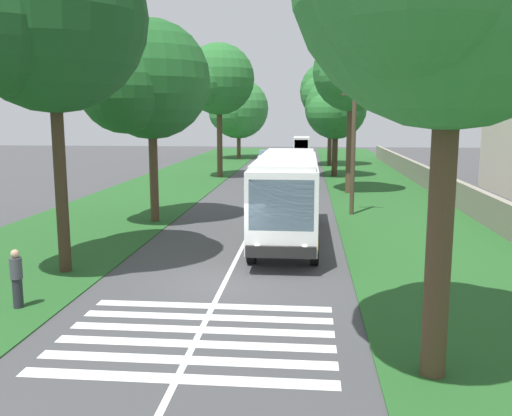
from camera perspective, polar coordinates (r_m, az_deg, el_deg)
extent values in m
plane|color=#424244|center=(18.46, -3.24, -7.66)|extent=(160.00, 160.00, 0.00)
cube|color=#235623|center=(34.63, -13.06, 0.24)|extent=(120.00, 8.00, 0.04)
cube|color=#235623|center=(33.36, 14.77, -0.18)|extent=(120.00, 8.00, 0.04)
cube|color=silver|center=(33.00, 0.59, 0.01)|extent=(110.00, 0.16, 0.01)
cube|color=white|center=(24.11, 3.20, 1.52)|extent=(11.00, 2.50, 2.90)
cube|color=slate|center=(24.34, 3.24, 2.83)|extent=(9.68, 2.54, 0.85)
cube|color=slate|center=(18.67, 2.60, 0.26)|extent=(0.08, 2.20, 1.74)
cube|color=orange|center=(24.27, 3.18, -0.82)|extent=(10.78, 2.53, 0.36)
cube|color=white|center=(23.95, 3.24, 5.17)|extent=(10.56, 2.30, 0.18)
cube|color=black|center=(18.87, 2.54, -4.53)|extent=(0.16, 2.40, 0.40)
sphere|color=#F2EDCC|center=(18.95, 0.12, -4.05)|extent=(0.24, 0.24, 0.24)
sphere|color=#F2EDCC|center=(18.88, 5.00, -4.14)|extent=(0.24, 0.24, 0.24)
cylinder|color=black|center=(20.65, -0.44, -4.20)|extent=(1.10, 0.32, 1.10)
cylinder|color=black|center=(27.87, 1.07, -0.62)|extent=(1.10, 0.32, 1.10)
cylinder|color=black|center=(20.56, 5.97, -4.32)|extent=(1.10, 0.32, 1.10)
cylinder|color=black|center=(27.80, 5.81, -0.69)|extent=(1.10, 0.32, 1.10)
cube|color=silver|center=(12.27, -8.11, -16.88)|extent=(0.45, 6.80, 0.01)
cube|color=silver|center=(13.06, -7.17, -15.16)|extent=(0.45, 6.80, 0.01)
cube|color=silver|center=(13.87, -6.35, -13.64)|extent=(0.45, 6.80, 0.01)
cube|color=silver|center=(14.68, -5.63, -12.28)|extent=(0.45, 6.80, 0.01)
cube|color=silver|center=(15.51, -5.00, -11.06)|extent=(0.45, 6.80, 0.01)
cube|color=silver|center=(16.34, -4.43, -9.96)|extent=(0.45, 6.80, 0.01)
cube|color=#145933|center=(43.07, 3.95, 2.91)|extent=(4.30, 1.75, 0.70)
cube|color=slate|center=(42.91, 3.96, 3.73)|extent=(2.00, 1.61, 0.55)
cylinder|color=black|center=(41.78, 2.83, 2.44)|extent=(0.64, 0.22, 0.64)
cylinder|color=black|center=(44.46, 2.98, 2.86)|extent=(0.64, 0.22, 0.64)
cylinder|color=black|center=(41.75, 4.97, 2.40)|extent=(0.64, 0.22, 0.64)
cylinder|color=black|center=(44.43, 5.00, 2.83)|extent=(0.64, 0.22, 0.64)
cube|color=black|center=(49.86, 4.55, 3.80)|extent=(4.30, 1.75, 0.70)
cube|color=slate|center=(49.71, 4.56, 4.50)|extent=(2.00, 1.61, 0.55)
cylinder|color=black|center=(48.56, 3.60, 3.41)|extent=(0.64, 0.22, 0.64)
cylinder|color=black|center=(51.24, 3.70, 3.73)|extent=(0.64, 0.22, 0.64)
cylinder|color=black|center=(48.54, 5.45, 3.39)|extent=(0.64, 0.22, 0.64)
cylinder|color=black|center=(51.22, 5.44, 3.70)|extent=(0.64, 0.22, 0.64)
cube|color=silver|center=(59.74, 4.66, 4.73)|extent=(4.30, 1.75, 0.70)
cube|color=slate|center=(59.59, 4.67, 5.32)|extent=(2.00, 1.61, 0.55)
cylinder|color=black|center=(58.43, 3.88, 4.43)|extent=(0.64, 0.22, 0.64)
cylinder|color=black|center=(61.12, 3.94, 4.65)|extent=(0.64, 0.22, 0.64)
cylinder|color=black|center=(58.41, 5.41, 4.41)|extent=(0.64, 0.22, 0.64)
cylinder|color=black|center=(61.10, 5.41, 4.63)|extent=(0.64, 0.22, 0.64)
cube|color=silver|center=(65.13, 1.10, 5.15)|extent=(4.30, 1.75, 0.70)
cube|color=slate|center=(64.98, 1.09, 5.70)|extent=(2.00, 1.61, 0.55)
cylinder|color=black|center=(63.86, 0.31, 4.88)|extent=(0.64, 0.22, 0.64)
cylinder|color=black|center=(66.55, 0.51, 5.07)|extent=(0.64, 0.22, 0.64)
cylinder|color=black|center=(63.75, 1.71, 4.87)|extent=(0.64, 0.22, 0.64)
cylinder|color=black|center=(66.43, 1.85, 5.06)|extent=(0.64, 0.22, 0.64)
cube|color=silver|center=(76.02, 4.68, 6.46)|extent=(6.00, 2.10, 2.10)
cube|color=slate|center=(76.20, 4.68, 6.76)|extent=(5.04, 2.13, 0.70)
cube|color=slate|center=(73.04, 4.65, 6.51)|extent=(0.06, 1.76, 1.18)
cylinder|color=black|center=(74.20, 3.91, 5.55)|extent=(0.76, 0.24, 0.76)
cylinder|color=black|center=(77.99, 3.98, 5.74)|extent=(0.76, 0.24, 0.76)
cylinder|color=black|center=(74.18, 5.38, 5.53)|extent=(0.76, 0.24, 0.76)
cylinder|color=black|center=(77.97, 5.38, 5.72)|extent=(0.76, 0.24, 0.76)
cylinder|color=#4C3826|center=(28.92, -10.43, 4.09)|extent=(0.44, 0.44, 5.52)
sphere|color=#1E5623|center=(28.86, -10.70, 12.79)|extent=(5.91, 5.91, 5.91)
sphere|color=#1E5623|center=(30.54, -9.74, 11.79)|extent=(3.78, 3.78, 3.78)
sphere|color=#1E5623|center=(27.68, -13.32, 11.93)|extent=(4.37, 4.37, 4.37)
cylinder|color=brown|center=(70.96, -1.77, 6.79)|extent=(0.49, 0.49, 4.16)
sphere|color=#337A38|center=(70.88, -1.79, 10.13)|extent=(7.47, 7.47, 7.47)
sphere|color=#337A38|center=(73.10, -1.57, 9.67)|extent=(4.45, 4.45, 4.45)
sphere|color=#337A38|center=(69.17, -2.92, 9.68)|extent=(4.61, 4.61, 4.61)
cylinder|color=#4C3826|center=(49.08, -3.74, 7.12)|extent=(0.48, 0.48, 6.78)
sphere|color=#286B2D|center=(49.13, -3.80, 13.04)|extent=(6.10, 6.10, 6.10)
sphere|color=#286B2D|center=(50.91, -3.47, 12.40)|extent=(3.71, 3.71, 3.71)
sphere|color=#286B2D|center=(47.76, -5.20, 12.57)|extent=(3.78, 3.78, 3.78)
cylinder|color=#3D2D1E|center=(20.14, -19.39, 3.34)|extent=(0.42, 0.42, 6.86)
sphere|color=#19471E|center=(20.30, -20.23, 17.96)|extent=(6.28, 6.28, 6.28)
sphere|color=#19471E|center=(21.94, -17.97, 16.15)|extent=(4.60, 4.60, 4.60)
cylinder|color=#3D2D1E|center=(50.17, 8.06, 5.80)|extent=(0.51, 0.51, 4.52)
sphere|color=#286B2D|center=(50.07, 8.16, 10.09)|extent=(5.43, 5.43, 5.43)
sphere|color=#286B2D|center=(51.70, 8.06, 9.62)|extent=(3.96, 3.96, 3.96)
sphere|color=#286B2D|center=(48.68, 7.26, 9.65)|extent=(3.47, 3.47, 3.47)
cylinder|color=#4C3826|center=(11.82, 18.34, -1.48)|extent=(0.52, 0.52, 6.49)
sphere|color=#337A38|center=(13.66, 17.52, 18.96)|extent=(3.66, 3.66, 3.66)
cylinder|color=#4C3826|center=(39.48, 9.63, 6.48)|extent=(0.57, 0.57, 6.84)
sphere|color=#286B2D|center=(39.54, 9.84, 13.59)|extent=(5.38, 5.38, 5.38)
sphere|color=#286B2D|center=(41.12, 9.64, 12.87)|extent=(3.98, 3.98, 3.98)
sphere|color=#286B2D|center=(38.12, 8.74, 13.17)|extent=(2.96, 2.96, 2.96)
cylinder|color=#3D2D1E|center=(60.98, 7.55, 7.21)|extent=(0.45, 0.45, 6.14)
sphere|color=#286B2D|center=(60.99, 7.65, 11.79)|extent=(6.54, 6.54, 6.54)
sphere|color=#286B2D|center=(62.93, 7.57, 11.27)|extent=(3.91, 3.91, 3.91)
sphere|color=#286B2D|center=(59.30, 6.74, 11.40)|extent=(4.21, 4.21, 4.21)
cylinder|color=#473828|center=(30.71, 9.92, 5.89)|extent=(0.24, 0.24, 7.09)
cube|color=#3D3326|center=(30.68, 10.08, 11.38)|extent=(0.12, 1.40, 0.12)
cube|color=gray|center=(38.77, 18.59, 2.15)|extent=(70.00, 0.40, 1.56)
cylinder|color=#26262D|center=(17.31, -23.18, -8.00)|extent=(0.28, 0.28, 0.85)
cylinder|color=#3F3F47|center=(17.11, -23.34, -5.68)|extent=(0.34, 0.34, 0.60)
sphere|color=tan|center=(17.01, -23.43, -4.31)|extent=(0.24, 0.24, 0.24)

